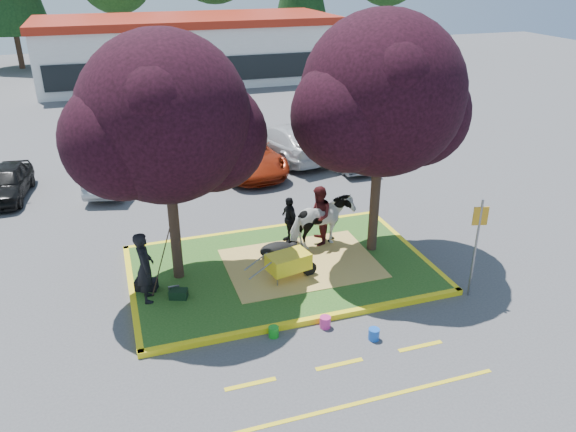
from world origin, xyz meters
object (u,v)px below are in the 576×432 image
object	(u,v)px
wheelbarrow	(289,262)
bucket_blue	(374,334)
bucket_green	(274,332)
handler	(145,267)
bucket_pink	(325,322)
car_black	(6,182)
calf	(277,250)
sign_post	(477,237)
car_silver	(114,171)
cow	(322,222)

from	to	relation	value
wheelbarrow	bucket_blue	bearing A→B (deg)	-81.82
bucket_green	handler	bearing A→B (deg)	139.06
wheelbarrow	bucket_pink	distance (m)	2.22
wheelbarrow	car_black	world-z (taller)	car_black
handler	bucket_green	xyz separation A→B (m)	(2.63, -2.28, -0.96)
car_black	bucket_green	bearing A→B (deg)	-51.78
calf	handler	bearing A→B (deg)	-143.12
sign_post	bucket_blue	distance (m)	3.67
bucket_pink	bucket_blue	size ratio (longest dim) A/B	1.03
sign_post	bucket_blue	bearing A→B (deg)	-149.70
calf	bucket_pink	distance (m)	3.46
sign_post	car_silver	bearing A→B (deg)	142.01
handler	car_black	xyz separation A→B (m)	(-4.22, 8.78, -0.48)
wheelbarrow	sign_post	xyz separation A→B (m)	(4.29, -2.01, 1.03)
sign_post	bucket_pink	bearing A→B (deg)	-163.92
cow	car_silver	distance (m)	9.27
cow	car_silver	size ratio (longest dim) A/B	0.47
car_silver	car_black	bearing A→B (deg)	12.96
cow	bucket_blue	size ratio (longest dim) A/B	6.77
wheelbarrow	sign_post	bearing A→B (deg)	-37.38
wheelbarrow	calf	bearing A→B (deg)	75.22
cow	sign_post	bearing A→B (deg)	-152.83
cow	wheelbarrow	distance (m)	2.13
sign_post	bucket_blue	size ratio (longest dim) A/B	9.71
handler	sign_post	bearing A→B (deg)	-102.42
bucket_pink	bucket_blue	bearing A→B (deg)	-41.30
cow	handler	xyz separation A→B (m)	(-5.21, -1.31, 0.14)
cow	sign_post	distance (m)	4.53
wheelbarrow	car_silver	distance (m)	9.76
cow	bucket_pink	xyz separation A→B (m)	(-1.31, -3.63, -0.81)
sign_post	calf	bearing A→B (deg)	156.16
bucket_green	calf	bearing A→B (deg)	71.57
wheelbarrow	car_black	bearing A→B (deg)	119.25
sign_post	cow	bearing A→B (deg)	142.76
calf	car_silver	bearing A→B (deg)	139.31
handler	wheelbarrow	distance (m)	3.73
bucket_blue	wheelbarrow	bearing A→B (deg)	110.45
bucket_green	car_black	xyz separation A→B (m)	(-6.84, 11.06, 0.48)
bucket_green	bucket_blue	bearing A→B (deg)	-20.80
bucket_green	wheelbarrow	bearing A→B (deg)	62.95
handler	car_black	bearing A→B (deg)	28.47
calf	car_black	xyz separation A→B (m)	(-7.98, 7.65, 0.24)
calf	bucket_pink	bearing A→B (deg)	-67.44
sign_post	handler	bearing A→B (deg)	178.90
sign_post	bucket_blue	xyz separation A→B (m)	(-3.20, -0.93, -1.55)
bucket_green	bucket_blue	xyz separation A→B (m)	(2.17, -0.83, 0.01)
bucket_green	car_silver	xyz separation A→B (m)	(-3.06, 10.95, 0.54)
calf	handler	world-z (taller)	handler
wheelbarrow	bucket_pink	xyz separation A→B (m)	(0.20, -2.15, -0.53)
handler	car_silver	distance (m)	8.69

